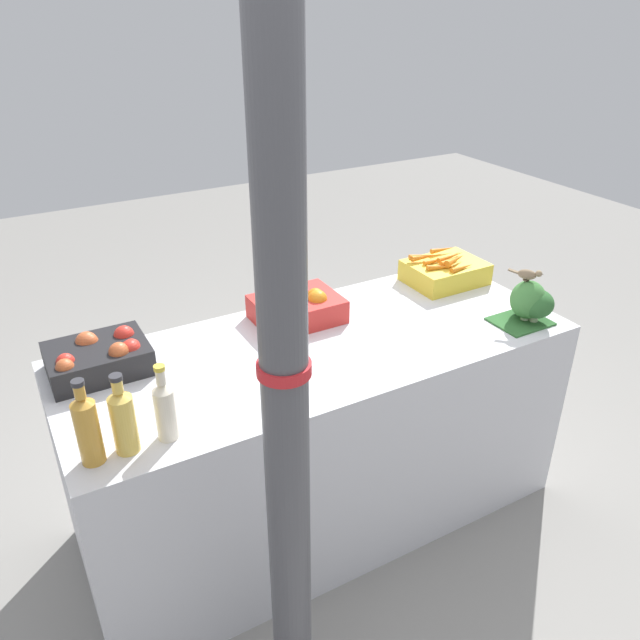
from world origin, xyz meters
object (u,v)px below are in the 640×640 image
at_px(orange_crate, 296,307).
at_px(juice_bottle_golden, 123,420).
at_px(broccoli_pile, 530,302).
at_px(carrot_crate, 445,271).
at_px(apple_crate, 99,356).
at_px(support_pole, 285,409).
at_px(juice_bottle_cloudy, 165,409).
at_px(sparrow_bird, 528,274).
at_px(juice_bottle_amber, 87,428).

height_order(orange_crate, juice_bottle_golden, juice_bottle_golden).
bearing_deg(juice_bottle_golden, broccoli_pile, 0.63).
bearing_deg(carrot_crate, apple_crate, -179.91).
height_order(support_pole, carrot_crate, support_pole).
bearing_deg(carrot_crate, juice_bottle_cloudy, -161.60).
height_order(broccoli_pile, sparrow_bird, sparrow_bird).
bearing_deg(apple_crate, juice_bottle_golden, -93.13).
height_order(juice_bottle_golden, sparrow_bird, juice_bottle_golden).
relative_size(broccoli_pile, juice_bottle_cloudy, 0.89).
xyz_separation_m(apple_crate, sparrow_bird, (1.56, -0.44, 0.14)).
distance_m(apple_crate, broccoli_pile, 1.65).
xyz_separation_m(broccoli_pile, juice_bottle_cloudy, (-1.49, -0.02, 0.02)).
bearing_deg(sparrow_bird, carrot_crate, 150.44).
distance_m(apple_crate, juice_bottle_golden, 0.48).
distance_m(apple_crate, orange_crate, 0.77).
distance_m(carrot_crate, juice_bottle_golden, 1.63).
bearing_deg(apple_crate, juice_bottle_cloudy, -78.81).
bearing_deg(orange_crate, juice_bottle_golden, -149.03).
height_order(apple_crate, broccoli_pile, broccoli_pile).
xyz_separation_m(broccoli_pile, juice_bottle_amber, (-1.70, -0.02, 0.03)).
bearing_deg(carrot_crate, orange_crate, -179.99).
xyz_separation_m(support_pole, juice_bottle_golden, (-0.31, 0.42, -0.20)).
xyz_separation_m(carrot_crate, juice_bottle_golden, (-1.56, -0.48, 0.05)).
distance_m(juice_bottle_amber, juice_bottle_cloudy, 0.22).
bearing_deg(sparrow_bird, juice_bottle_cloudy, -122.60).
distance_m(support_pole, broccoli_pile, 1.39).
bearing_deg(broccoli_pile, support_pole, -161.27).
relative_size(support_pole, sparrow_bird, 19.27).
distance_m(juice_bottle_amber, juice_bottle_golden, 0.10).
bearing_deg(juice_bottle_amber, carrot_crate, 16.12).
height_order(apple_crate, orange_crate, orange_crate).
bearing_deg(support_pole, broccoli_pile, 18.73).
xyz_separation_m(juice_bottle_golden, sparrow_bird, (1.59, 0.03, 0.09)).
relative_size(carrot_crate, juice_bottle_cloudy, 1.35).
height_order(support_pole, juice_bottle_golden, support_pole).
relative_size(apple_crate, sparrow_bird, 2.83).
xyz_separation_m(orange_crate, juice_bottle_golden, (-0.80, -0.48, 0.05)).
xyz_separation_m(support_pole, orange_crate, (0.49, 0.90, -0.25)).
distance_m(orange_crate, broccoli_pile, 0.93).
height_order(orange_crate, broccoli_pile, broccoli_pile).
relative_size(support_pole, carrot_crate, 6.80).
bearing_deg(broccoli_pile, carrot_crate, 96.39).
bearing_deg(juice_bottle_cloudy, apple_crate, 101.19).
xyz_separation_m(support_pole, juice_bottle_amber, (-0.40, 0.42, -0.19)).
xyz_separation_m(broccoli_pile, juice_bottle_golden, (-1.61, -0.02, 0.03)).
relative_size(orange_crate, juice_bottle_amber, 1.25).
distance_m(juice_bottle_golden, sparrow_bird, 1.59).
height_order(juice_bottle_amber, juice_bottle_cloudy, juice_bottle_amber).
relative_size(support_pole, orange_crate, 6.80).
xyz_separation_m(orange_crate, sparrow_bird, (0.79, -0.44, 0.14)).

